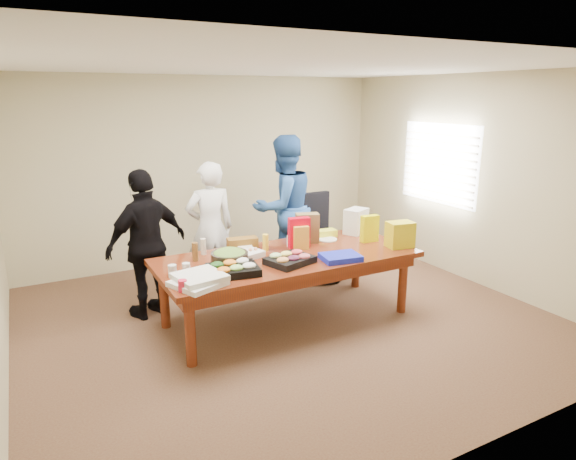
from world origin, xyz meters
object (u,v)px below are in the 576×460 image
office_chair (322,240)px  person_center (210,228)px  person_right (284,208)px  salad_bowl (230,258)px  sheet_cake (245,255)px  conference_table (288,288)px

office_chair → person_center: (-1.45, 0.28, 0.28)m
office_chair → person_right: size_ratio=0.57×
office_chair → salad_bowl: size_ratio=2.91×
sheet_cake → salad_bowl: bearing=-167.8°
person_center → person_right: person_right is taller
person_right → conference_table: bearing=54.3°
office_chair → salad_bowl: bearing=-153.1°
person_center → office_chair: bearing=172.4°
office_chair → person_center: size_ratio=0.67×
sheet_cake → office_chair: bearing=10.7°
person_right → salad_bowl: size_ratio=5.07×
person_center → sheet_cake: 1.03m
office_chair → person_center: bearing=168.0°
office_chair → sheet_cake: size_ratio=3.11×
sheet_cake → person_right: bearing=29.6°
conference_table → person_center: 1.35m
person_right → sheet_cake: 1.54m
person_center → sheet_cake: person_center is taller
person_right → salad_bowl: 1.79m
conference_table → office_chair: 1.36m
person_right → sheet_cake: size_ratio=5.41×
person_center → salad_bowl: size_ratio=4.36×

